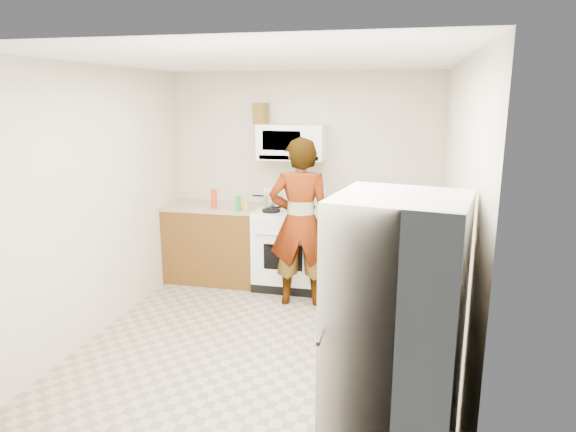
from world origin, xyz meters
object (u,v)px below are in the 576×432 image
(gas_range, at_px, (289,246))
(saucepan, at_px, (272,200))
(microwave, at_px, (292,142))
(fridge, at_px, (395,342))
(person, at_px, (300,223))
(kettle, at_px, (350,203))

(gas_range, bearing_deg, saucepan, 155.64)
(gas_range, relative_size, saucepan, 5.00)
(microwave, relative_size, fridge, 0.45)
(microwave, xyz_separation_m, fridge, (1.28, -3.05, -0.85))
(gas_range, xyz_separation_m, saucepan, (-0.23, 0.11, 0.53))
(gas_range, bearing_deg, fridge, -66.40)
(person, distance_m, saucepan, 0.76)
(microwave, bearing_deg, saucepan, -174.41)
(microwave, distance_m, person, 1.03)
(person, xyz_separation_m, saucepan, (-0.46, 0.60, 0.11))
(gas_range, height_order, fridge, fridge)
(kettle, bearing_deg, saucepan, 163.85)
(microwave, bearing_deg, kettle, -0.49)
(fridge, relative_size, saucepan, 7.52)
(microwave, height_order, fridge, microwave)
(saucepan, bearing_deg, kettle, 1.05)
(microwave, relative_size, person, 0.42)
(person, height_order, kettle, person)
(fridge, xyz_separation_m, kettle, (-0.60, 3.05, 0.17))
(microwave, height_order, person, microwave)
(microwave, bearing_deg, gas_range, -90.00)
(person, height_order, saucepan, person)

